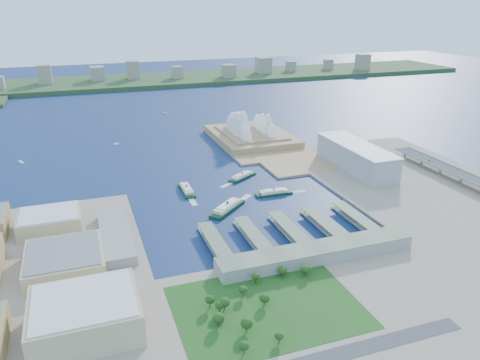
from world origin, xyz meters
name	(u,v)px	position (x,y,z in m)	size (l,w,h in m)	color
ground	(252,209)	(0.00, 0.00, 0.00)	(3000.00, 3000.00, 0.00)	#0D2041
west_land	(23,296)	(-250.00, -105.00, 1.50)	(220.00, 390.00, 3.00)	gray
south_land	(344,307)	(0.00, -210.00, 1.50)	(720.00, 180.00, 3.00)	gray
east_land	(441,197)	(240.00, -50.00, 1.50)	(240.00, 500.00, 3.00)	gray
peninsula	(257,142)	(107.50, 260.00, 1.50)	(135.00, 220.00, 3.00)	#9C7B55
far_shore	(138,81)	(0.00, 980.00, 6.00)	(2200.00, 260.00, 12.00)	#2D4926
opera_house	(251,123)	(105.00, 280.00, 32.00)	(134.00, 180.00, 58.00)	white
toaster_building	(356,157)	(195.00, 80.00, 20.50)	(45.00, 155.00, 35.00)	#97979C
west_buildings	(23,261)	(-250.00, -70.00, 16.50)	(200.00, 280.00, 27.00)	#987D4C
ferry_wharves	(289,230)	(14.00, -75.00, 4.65)	(184.00, 90.00, 9.30)	#5A684F
terminal_building	(317,253)	(15.00, -135.00, 9.00)	(200.00, 28.00, 12.00)	gray
park	(267,299)	(-60.00, -190.00, 11.00)	(150.00, 110.00, 16.00)	#194714
far_skyline	(138,71)	(0.00, 960.00, 39.50)	(1900.00, 140.00, 55.00)	gray
ferry_a	(187,188)	(-62.67, 80.25, 4.86)	(13.09, 51.41, 9.72)	#0C311C
ferry_b	(242,175)	(23.84, 102.59, 4.62)	(12.43, 48.84, 9.23)	#0C311C
ferry_c	(228,206)	(-29.84, 6.00, 5.74)	(15.44, 60.66, 11.47)	#0C311C
ferry_d	(274,191)	(42.39, 32.30, 4.63)	(12.46, 48.96, 9.26)	#0C311C
boat_a	(21,162)	(-279.02, 281.49, 1.45)	(3.76, 15.03, 2.90)	white
boat_b	(116,144)	(-129.21, 334.38, 1.39)	(3.62, 10.33, 2.79)	white
boat_c	(264,122)	(175.58, 391.65, 1.50)	(3.88, 13.29, 2.99)	white
boat_e	(165,113)	(-1.10, 546.69, 1.27)	(3.29, 10.35, 2.54)	white
car_c	(429,161)	(296.00, 39.97, 15.49)	(1.78, 4.38, 1.27)	slate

